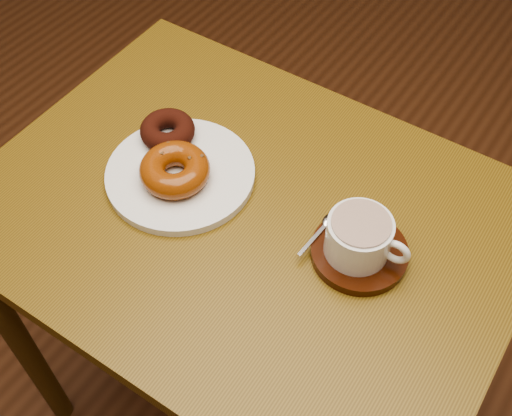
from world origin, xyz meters
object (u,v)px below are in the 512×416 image
Objects in this scene: cafe_table at (247,255)px; donut_plate at (180,174)px; coffee_cup at (360,237)px; saucer at (359,252)px.

cafe_table is 3.55× the size of donut_plate.
coffee_cup is at bearing 4.73° from donut_plate.
coffee_cup is (0.19, 0.02, 0.18)m from cafe_table.
saucer is (0.33, 0.03, 0.00)m from donut_plate.
coffee_cup reaches higher than donut_plate.
donut_plate is 0.33m from saucer.
coffee_cup is (0.33, 0.03, 0.04)m from donut_plate.
coffee_cup reaches higher than saucer.
donut_plate reaches higher than cafe_table.
saucer is (0.20, 0.03, 0.14)m from cafe_table.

